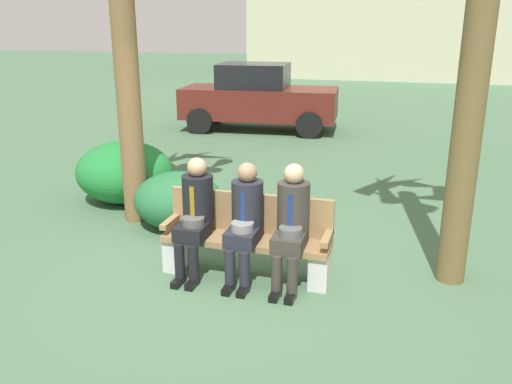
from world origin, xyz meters
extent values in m
plane|color=#46694B|center=(0.00, 0.00, 0.00)|extent=(80.00, 80.00, 0.00)
cube|color=#99754C|center=(0.37, 0.14, 0.42)|extent=(1.85, 0.44, 0.07)
cube|color=#99754C|center=(0.37, 0.33, 0.68)|extent=(1.85, 0.06, 0.45)
cube|color=#99754C|center=(-0.51, 0.14, 0.55)|extent=(0.08, 0.44, 0.06)
cube|color=#99754C|center=(1.25, 0.14, 0.55)|extent=(0.08, 0.44, 0.06)
cube|color=silver|center=(-0.45, 0.14, 0.19)|extent=(0.20, 0.37, 0.38)
cube|color=silver|center=(1.19, 0.14, 0.19)|extent=(0.20, 0.37, 0.38)
cube|color=black|center=(-0.18, -0.03, 0.53)|extent=(0.32, 0.38, 0.16)
cylinder|color=black|center=(-0.26, -0.22, 0.23)|extent=(0.11, 0.11, 0.45)
cylinder|color=black|center=(-0.10, -0.22, 0.23)|extent=(0.11, 0.11, 0.45)
cube|color=black|center=(-0.26, -0.28, 0.04)|extent=(0.09, 0.22, 0.07)
cube|color=black|center=(-0.10, -0.28, 0.04)|extent=(0.09, 0.22, 0.07)
cylinder|color=black|center=(-0.18, 0.16, 0.84)|extent=(0.34, 0.34, 0.52)
cube|color=olive|center=(-0.18, 0.00, 0.86)|extent=(0.05, 0.01, 0.34)
sphere|color=tan|center=(-0.18, 0.16, 1.20)|extent=(0.21, 0.21, 0.21)
cylinder|color=#515151|center=(-0.16, -0.04, 0.66)|extent=(0.24, 0.24, 0.09)
cube|color=#23232D|center=(0.38, -0.03, 0.53)|extent=(0.32, 0.38, 0.16)
cylinder|color=#23232D|center=(0.30, -0.22, 0.23)|extent=(0.11, 0.11, 0.45)
cylinder|color=#23232D|center=(0.46, -0.22, 0.23)|extent=(0.11, 0.11, 0.45)
cube|color=black|center=(0.30, -0.28, 0.04)|extent=(0.09, 0.22, 0.07)
cube|color=black|center=(0.46, -0.28, 0.04)|extent=(0.09, 0.22, 0.07)
cylinder|color=#23232D|center=(0.38, 0.16, 0.83)|extent=(0.34, 0.34, 0.51)
cube|color=navy|center=(0.38, 0.00, 0.85)|extent=(0.05, 0.01, 0.32)
sphere|color=#9E7556|center=(0.38, 0.16, 1.18)|extent=(0.21, 0.21, 0.21)
cylinder|color=gray|center=(0.39, -0.04, 0.66)|extent=(0.24, 0.24, 0.09)
cube|color=#38332D|center=(0.88, -0.03, 0.53)|extent=(0.32, 0.38, 0.16)
cylinder|color=#38332D|center=(0.80, -0.22, 0.23)|extent=(0.11, 0.11, 0.45)
cylinder|color=#38332D|center=(0.96, -0.22, 0.23)|extent=(0.11, 0.11, 0.45)
cube|color=black|center=(0.80, -0.28, 0.04)|extent=(0.09, 0.22, 0.07)
cube|color=black|center=(0.96, -0.28, 0.04)|extent=(0.09, 0.22, 0.07)
cylinder|color=#38332D|center=(0.88, 0.16, 0.85)|extent=(0.34, 0.34, 0.53)
cube|color=navy|center=(0.88, 0.00, 0.87)|extent=(0.05, 0.01, 0.34)
sphere|color=tan|center=(0.88, 0.16, 1.21)|extent=(0.21, 0.21, 0.21)
cylinder|color=#555555|center=(0.90, -0.04, 0.66)|extent=(0.24, 0.24, 0.09)
cylinder|color=brown|center=(2.54, 0.67, 2.44)|extent=(0.30, 0.30, 4.89)
cylinder|color=brown|center=(-1.65, 1.43, 2.37)|extent=(0.32, 0.32, 4.74)
ellipsoid|color=#246437|center=(-0.95, 1.32, 0.38)|extent=(1.22, 1.12, 0.76)
ellipsoid|color=#1F7933|center=(-2.19, 2.11, 0.47)|extent=(1.50, 1.38, 0.94)
cube|color=#591E19|center=(-1.73, 8.22, 0.70)|extent=(4.01, 1.86, 0.76)
cube|color=black|center=(-1.88, 8.21, 1.38)|extent=(1.80, 1.49, 0.60)
cylinder|color=black|center=(-0.43, 9.11, 0.32)|extent=(0.65, 0.19, 0.64)
cylinder|color=black|center=(-0.30, 7.55, 0.32)|extent=(0.65, 0.19, 0.64)
cylinder|color=black|center=(-3.15, 8.89, 0.32)|extent=(0.65, 0.19, 0.64)
cylinder|color=black|center=(-3.03, 7.34, 0.32)|extent=(0.65, 0.19, 0.64)
camera|label=1|loc=(1.96, -5.04, 2.70)|focal=37.78mm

